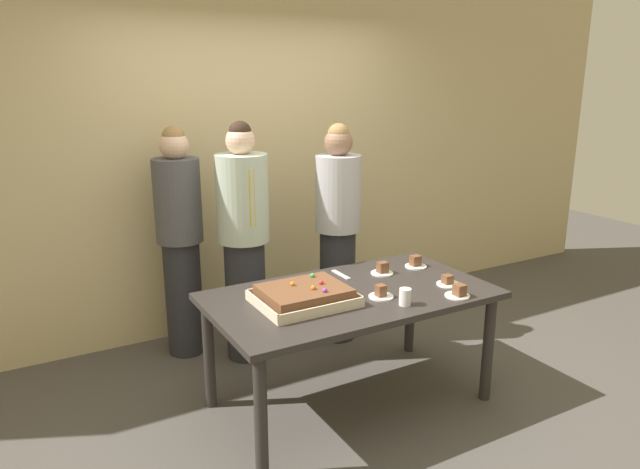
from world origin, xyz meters
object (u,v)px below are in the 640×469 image
plated_slice_far_right (381,294)px  person_striped_tie_right (180,239)px  plated_slice_near_left (416,263)px  person_serving_front (244,240)px  plated_slice_center_front (448,282)px  plated_slice_far_left (458,293)px  cake_server_utensil (341,275)px  sheet_cake (304,295)px  party_table (351,305)px  plated_slice_near_right (382,270)px  person_green_shirt_behind (338,231)px  drink_cup_nearest (405,297)px

plated_slice_far_right → person_striped_tie_right: bearing=120.3°
plated_slice_near_left → person_serving_front: (-0.97, 0.73, 0.12)m
plated_slice_far_right → plated_slice_center_front: 0.50m
plated_slice_far_left → cake_server_utensil: bearing=121.0°
cake_server_utensil → person_serving_front: 0.77m
cake_server_utensil → sheet_cake: bearing=-144.6°
cake_server_utensil → plated_slice_center_front: bearing=-44.9°
party_table → plated_slice_far_left: bearing=-35.7°
party_table → plated_slice_near_left: (0.66, 0.20, 0.11)m
plated_slice_center_front → person_striped_tie_right: 1.92m
sheet_cake → plated_slice_near_right: bearing=16.3°
plated_slice_near_left → cake_server_utensil: plated_slice_near_left is taller
plated_slice_center_front → person_serving_front: 1.45m
plated_slice_near_left → cake_server_utensil: bearing=169.1°
party_table → person_serving_front: person_serving_front is taller
cake_server_utensil → person_green_shirt_behind: size_ratio=0.12×
drink_cup_nearest → plated_slice_near_left: bearing=46.7°
plated_slice_center_front → cake_server_utensil: bearing=135.1°
person_striped_tie_right → cake_server_utensil: bearing=25.0°
person_serving_front → drink_cup_nearest: bearing=21.8°
cake_server_utensil → plated_slice_far_left: bearing=-59.0°
plated_slice_near_left → plated_slice_far_left: 0.59m
plated_slice_center_front → person_serving_front: size_ratio=0.09×
plated_slice_far_left → cake_server_utensil: (-0.41, 0.68, -0.02)m
plated_slice_far_left → person_striped_tie_right: (-1.22, 1.60, 0.11)m
sheet_cake → cake_server_utensil: (0.44, 0.32, -0.04)m
plated_slice_near_left → plated_slice_far_right: (-0.54, -0.36, -0.00)m
cake_server_utensil → person_striped_tie_right: 1.23m
plated_slice_near_right → drink_cup_nearest: size_ratio=1.50×
plated_slice_center_front → drink_cup_nearest: drink_cup_nearest is taller
party_table → plated_slice_far_right: size_ratio=11.56×
party_table → sheet_cake: sheet_cake is taller
plated_slice_far_left → plated_slice_near_right: bearing=105.0°
person_serving_front → plated_slice_center_front: bearing=40.5°
plated_slice_far_right → cake_server_utensil: bearing=89.7°
sheet_cake → person_serving_front: size_ratio=0.32×
plated_slice_near_right → person_striped_tie_right: person_striped_tie_right is taller
plated_slice_near_left → drink_cup_nearest: 0.72m
plated_slice_near_left → plated_slice_near_right: same height
plated_slice_far_right → cake_server_utensil: size_ratio=0.75×
plated_slice_near_right → plated_slice_near_left: bearing=1.2°
plated_slice_near_right → plated_slice_far_left: size_ratio=1.00×
person_serving_front → person_green_shirt_behind: bearing=87.0°
plated_slice_near_right → plated_slice_far_left: plated_slice_near_right is taller
plated_slice_near_right → person_striped_tie_right: 1.48m
plated_slice_far_right → drink_cup_nearest: bearing=-72.8°
plated_slice_far_right → plated_slice_far_left: bearing=-28.0°
person_green_shirt_behind → plated_slice_center_front: bearing=50.0°
person_serving_front → person_green_shirt_behind: size_ratio=1.02×
person_green_shirt_behind → plated_slice_near_left: bearing=58.9°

